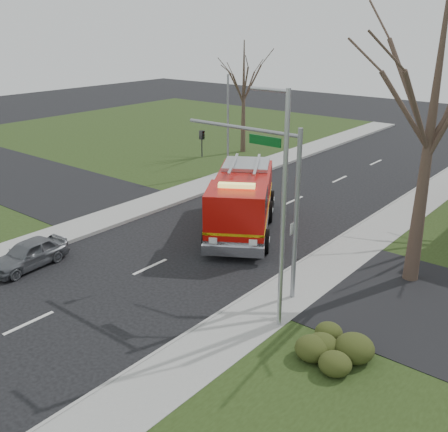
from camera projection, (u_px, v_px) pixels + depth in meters
The scene contains 11 objects.
ground at pixel (150, 267), 23.38m from camera, with size 120.00×120.00×0.00m, color black.
sidewalk_right at pixel (264, 311), 19.68m from camera, with size 2.40×80.00×0.15m, color gray.
sidewalk_left at pixel (67, 232), 27.03m from camera, with size 2.40×80.00×0.15m, color gray.
hedge_corner at pixel (317, 338), 17.12m from camera, with size 2.80×2.00×0.90m, color #303D16.
bare_tree_near at pixel (434, 104), 19.54m from camera, with size 6.00×6.00×12.00m.
bare_tree_left at pixel (244, 85), 41.91m from camera, with size 4.50×4.50×9.00m.
traffic_signal_mast at pixel (268, 179), 19.75m from camera, with size 5.29×0.18×6.80m.
streetlight_pole at pixel (282, 207), 17.20m from camera, with size 1.48×0.16×8.40m.
utility_pole_far at pixel (228, 126), 36.37m from camera, with size 0.14×0.14×7.00m, color gray.
fire_engine at pixel (242, 203), 27.03m from camera, with size 6.75×8.50×3.33m.
parked_car_maroon at pixel (28, 254), 23.21m from camera, with size 1.47×3.66×1.25m, color #5B5D63.
Camera 1 is at (15.91, -14.29, 10.26)m, focal length 42.00 mm.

